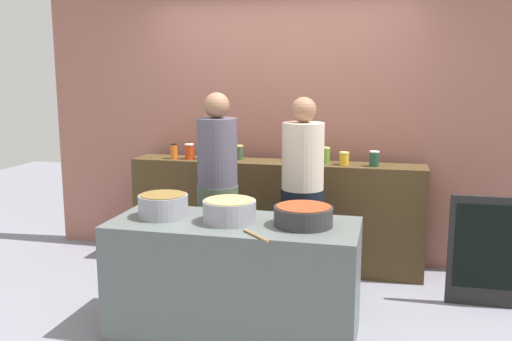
% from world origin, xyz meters
% --- Properties ---
extents(ground, '(12.00, 12.00, 0.00)m').
position_xyz_m(ground, '(0.00, 0.00, 0.00)').
color(ground, gray).
extents(storefront_wall, '(4.80, 0.12, 3.00)m').
position_xyz_m(storefront_wall, '(0.00, 1.45, 1.50)').
color(storefront_wall, '#9A6053').
rests_on(storefront_wall, ground).
extents(display_shelf, '(2.70, 0.36, 1.00)m').
position_xyz_m(display_shelf, '(0.00, 1.10, 0.50)').
color(display_shelf, '#47341B').
rests_on(display_shelf, ground).
extents(prep_table, '(1.70, 0.70, 0.81)m').
position_xyz_m(prep_table, '(0.00, -0.30, 0.40)').
color(prep_table, '#555D5B').
rests_on(prep_table, ground).
extents(preserve_jar_0, '(0.07, 0.07, 0.15)m').
position_xyz_m(preserve_jar_0, '(-0.97, 1.04, 1.07)').
color(preserve_jar_0, orange).
rests_on(preserve_jar_0, display_shelf).
extents(preserve_jar_1, '(0.09, 0.09, 0.14)m').
position_xyz_m(preserve_jar_1, '(-0.82, 1.06, 1.07)').
color(preserve_jar_1, '#C03612').
rests_on(preserve_jar_1, display_shelf).
extents(preserve_jar_2, '(0.08, 0.08, 0.14)m').
position_xyz_m(preserve_jar_2, '(-0.69, 1.08, 1.07)').
color(preserve_jar_2, orange).
rests_on(preserve_jar_2, display_shelf).
extents(preserve_jar_3, '(0.07, 0.07, 0.13)m').
position_xyz_m(preserve_jar_3, '(-0.50, 1.12, 1.07)').
color(preserve_jar_3, '#3F1E54').
rests_on(preserve_jar_3, display_shelf).
extents(preserve_jar_4, '(0.09, 0.09, 0.13)m').
position_xyz_m(preserve_jar_4, '(-0.36, 1.14, 1.07)').
color(preserve_jar_4, '#365035').
rests_on(preserve_jar_4, display_shelf).
extents(preserve_jar_5, '(0.09, 0.09, 0.12)m').
position_xyz_m(preserve_jar_5, '(0.17, 1.15, 1.06)').
color(preserve_jar_5, olive).
rests_on(preserve_jar_5, display_shelf).
extents(preserve_jar_6, '(0.09, 0.09, 0.10)m').
position_xyz_m(preserve_jar_6, '(0.34, 1.15, 1.05)').
color(preserve_jar_6, '#E05C22').
rests_on(preserve_jar_6, display_shelf).
extents(preserve_jar_7, '(0.09, 0.09, 0.14)m').
position_xyz_m(preserve_jar_7, '(0.45, 1.12, 1.07)').
color(preserve_jar_7, '#5F952F').
rests_on(preserve_jar_7, display_shelf).
extents(preserve_jar_8, '(0.09, 0.09, 0.12)m').
position_xyz_m(preserve_jar_8, '(0.63, 1.07, 1.06)').
color(preserve_jar_8, gold).
rests_on(preserve_jar_8, display_shelf).
extents(preserve_jar_9, '(0.09, 0.09, 0.13)m').
position_xyz_m(preserve_jar_9, '(0.89, 1.06, 1.07)').
color(preserve_jar_9, '#1F4431').
rests_on(preserve_jar_9, display_shelf).
extents(cooking_pot_left, '(0.35, 0.35, 0.16)m').
position_xyz_m(cooking_pot_left, '(-0.52, -0.28, 0.89)').
color(cooking_pot_left, gray).
rests_on(cooking_pot_left, prep_table).
extents(cooking_pot_center, '(0.36, 0.36, 0.16)m').
position_xyz_m(cooking_pot_center, '(-0.03, -0.30, 0.88)').
color(cooking_pot_center, gray).
rests_on(cooking_pot_center, prep_table).
extents(cooking_pot_right, '(0.39, 0.39, 0.13)m').
position_xyz_m(cooking_pot_right, '(0.48, -0.28, 0.87)').
color(cooking_pot_right, '#2D2D2D').
rests_on(cooking_pot_right, prep_table).
extents(wooden_spoon, '(0.21, 0.21, 0.02)m').
position_xyz_m(wooden_spoon, '(0.23, -0.60, 0.82)').
color(wooden_spoon, '#9E703D').
rests_on(wooden_spoon, prep_table).
extents(cook_with_tongs, '(0.34, 0.34, 1.65)m').
position_xyz_m(cook_with_tongs, '(-0.34, 0.43, 0.75)').
color(cook_with_tongs, '#455341').
rests_on(cook_with_tongs, ground).
extents(cook_in_cap, '(0.35, 0.35, 1.62)m').
position_xyz_m(cook_in_cap, '(0.34, 0.54, 0.73)').
color(cook_in_cap, black).
rests_on(cook_in_cap, ground).
extents(chalkboard_sign, '(0.60, 0.05, 0.88)m').
position_xyz_m(chalkboard_sign, '(1.79, 0.59, 0.45)').
color(chalkboard_sign, black).
rests_on(chalkboard_sign, ground).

